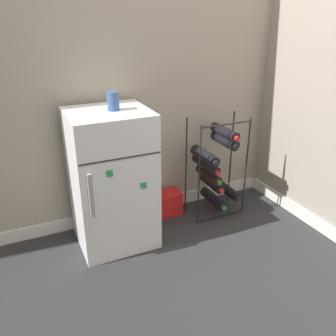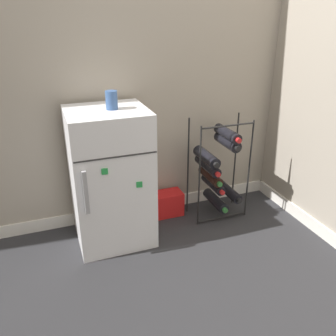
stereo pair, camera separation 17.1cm
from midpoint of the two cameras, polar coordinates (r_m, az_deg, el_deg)
The scene contains 6 objects.
ground_plane at distance 2.39m, azimuth 2.76°, elevation -12.34°, with size 14.00×14.00×0.00m, color #28282B.
wall_back at distance 2.47m, azimuth -3.24°, elevation 19.80°, with size 6.72×0.07×2.50m.
mini_fridge at distance 2.27m, azimuth -11.08°, elevation -1.89°, with size 0.48×0.47×0.89m.
wine_rack at distance 2.60m, azimuth 5.70°, elevation 0.11°, with size 0.40×0.33×0.74m.
soda_box at distance 2.68m, azimuth -2.37°, elevation -5.78°, with size 0.24×0.14×0.18m.
fridge_top_cup at distance 2.11m, azimuth -11.15°, elevation 10.46°, with size 0.07×0.07×0.11m.
Camera 1 is at (-0.99, -1.67, 1.41)m, focal length 38.00 mm.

